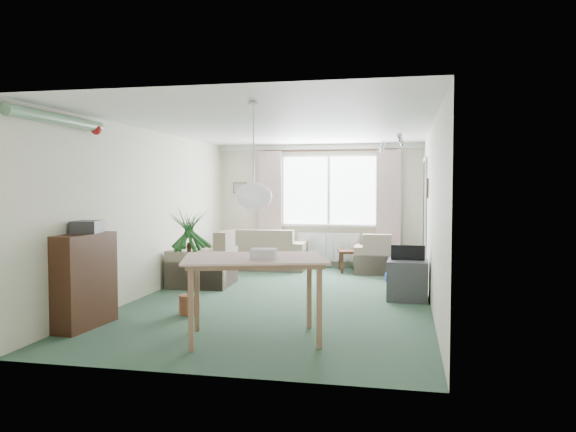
% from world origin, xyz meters
% --- Properties ---
extents(ground, '(6.50, 6.50, 0.00)m').
position_xyz_m(ground, '(0.00, 0.00, 0.00)').
color(ground, '#2D4B38').
extents(window, '(1.80, 0.03, 1.30)m').
position_xyz_m(window, '(0.20, 3.23, 1.50)').
color(window, white).
extents(curtain_rod, '(2.60, 0.03, 0.03)m').
position_xyz_m(curtain_rod, '(0.20, 3.15, 2.27)').
color(curtain_rod, black).
extents(curtain_left, '(0.45, 0.08, 2.00)m').
position_xyz_m(curtain_left, '(-0.95, 3.13, 1.27)').
color(curtain_left, beige).
extents(curtain_right, '(0.45, 0.08, 2.00)m').
position_xyz_m(curtain_right, '(1.35, 3.13, 1.27)').
color(curtain_right, beige).
extents(radiator, '(1.20, 0.10, 0.55)m').
position_xyz_m(radiator, '(0.20, 3.19, 0.40)').
color(radiator, white).
extents(doorway, '(0.03, 0.95, 2.00)m').
position_xyz_m(doorway, '(1.99, 2.20, 1.00)').
color(doorway, black).
extents(pendant_lamp, '(0.36, 0.36, 0.36)m').
position_xyz_m(pendant_lamp, '(0.20, -2.30, 1.48)').
color(pendant_lamp, white).
extents(tinsel_garland, '(1.60, 1.60, 0.12)m').
position_xyz_m(tinsel_garland, '(-1.92, -2.30, 2.28)').
color(tinsel_garland, '#196626').
extents(bauble_cluster_a, '(0.20, 0.20, 0.20)m').
position_xyz_m(bauble_cluster_a, '(1.30, 0.90, 2.22)').
color(bauble_cluster_a, silver).
extents(bauble_cluster_b, '(0.20, 0.20, 0.20)m').
position_xyz_m(bauble_cluster_b, '(1.60, -0.30, 2.22)').
color(bauble_cluster_b, silver).
extents(wall_picture_back, '(0.28, 0.03, 0.22)m').
position_xyz_m(wall_picture_back, '(-1.60, 3.23, 1.55)').
color(wall_picture_back, brown).
extents(wall_picture_right, '(0.03, 0.24, 0.30)m').
position_xyz_m(wall_picture_right, '(1.98, 1.20, 1.55)').
color(wall_picture_right, brown).
extents(sofa, '(1.57, 0.87, 0.77)m').
position_xyz_m(sofa, '(-0.95, 2.75, 0.39)').
color(sofa, beige).
rests_on(sofa, ground).
extents(armchair_corner, '(0.84, 0.79, 0.73)m').
position_xyz_m(armchair_corner, '(1.17, 2.69, 0.36)').
color(armchair_corner, beige).
rests_on(armchair_corner, ground).
extents(armchair_left, '(0.97, 1.02, 0.87)m').
position_xyz_m(armchair_left, '(-1.50, 0.81, 0.43)').
color(armchair_left, beige).
rests_on(armchair_left, ground).
extents(coffee_table, '(0.98, 0.66, 0.40)m').
position_xyz_m(coffee_table, '(0.90, 2.75, 0.20)').
color(coffee_table, black).
rests_on(coffee_table, ground).
extents(photo_frame, '(0.12, 0.05, 0.16)m').
position_xyz_m(photo_frame, '(0.90, 2.76, 0.48)').
color(photo_frame, brown).
rests_on(photo_frame, coffee_table).
extents(bookshelf, '(0.35, 0.88, 1.05)m').
position_xyz_m(bookshelf, '(-1.84, -2.00, 0.53)').
color(bookshelf, black).
rests_on(bookshelf, ground).
extents(hifi_box, '(0.34, 0.40, 0.14)m').
position_xyz_m(hifi_box, '(-1.86, -1.89, 1.12)').
color(hifi_box, '#333237').
rests_on(hifi_box, bookshelf).
extents(houseplant, '(0.62, 0.62, 1.29)m').
position_xyz_m(houseplant, '(-0.94, -1.15, 0.64)').
color(houseplant, '#1F4E1A').
rests_on(houseplant, ground).
extents(dining_table, '(1.53, 1.23, 0.83)m').
position_xyz_m(dining_table, '(0.15, -2.08, 0.42)').
color(dining_table, '#987852').
rests_on(dining_table, ground).
extents(gift_box, '(0.26, 0.20, 0.12)m').
position_xyz_m(gift_box, '(0.27, -2.18, 0.89)').
color(gift_box, silver).
rests_on(gift_box, dining_table).
extents(tv_cube, '(0.57, 0.62, 0.55)m').
position_xyz_m(tv_cube, '(1.70, 0.34, 0.28)').
color(tv_cube, '#313135').
rests_on(tv_cube, ground).
extents(pet_bed, '(0.76, 0.76, 0.13)m').
position_xyz_m(pet_bed, '(1.65, 1.86, 0.06)').
color(pet_bed, navy).
rests_on(pet_bed, ground).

